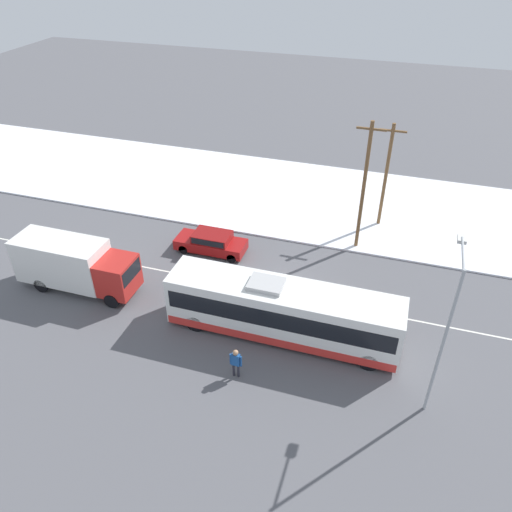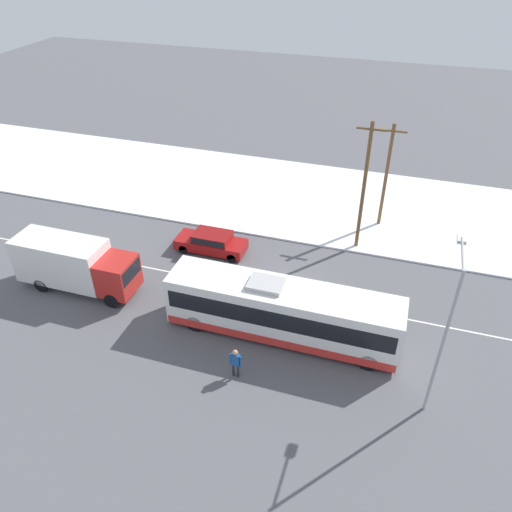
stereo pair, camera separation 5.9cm
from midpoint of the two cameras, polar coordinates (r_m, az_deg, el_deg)
ground_plane at (r=30.02m, az=3.03°, el=-4.39°), size 120.00×120.00×0.00m
snow_lot at (r=40.06m, az=7.68°, el=6.28°), size 80.00×12.96×0.12m
lane_marking_center at (r=30.01m, az=3.03°, el=-4.38°), size 60.00×0.12×0.00m
city_bus at (r=26.37m, az=3.10°, el=-6.30°), size 12.34×2.57×3.32m
box_truck at (r=31.38m, az=-20.03°, el=-0.79°), size 7.39×2.30×3.20m
sedan_car at (r=33.39m, az=-5.07°, el=1.67°), size 4.72×1.80×1.43m
pedestrian_at_stop at (r=24.57m, az=-2.30°, el=-11.84°), size 0.62×0.28×1.73m
streetlamp at (r=22.23m, az=21.08°, el=-6.77°), size 0.36×2.94×7.93m
utility_pole_roadside at (r=32.57m, az=12.30°, el=7.82°), size 1.80×0.24×8.83m
utility_pole_snowlot at (r=35.91m, az=14.71°, el=8.98°), size 1.80×0.24×7.62m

